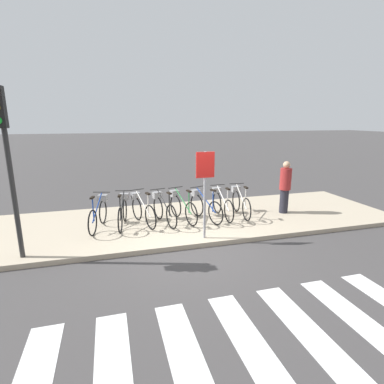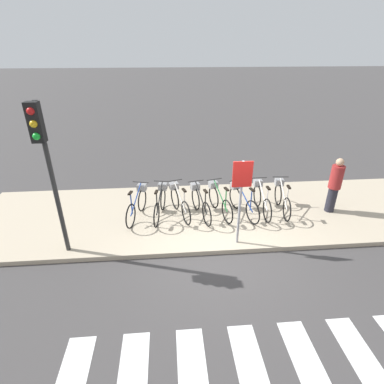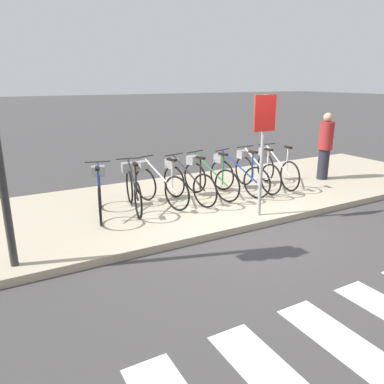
% 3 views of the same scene
% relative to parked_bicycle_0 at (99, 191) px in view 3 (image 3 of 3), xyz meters
% --- Properties ---
extents(ground_plane, '(120.00, 120.00, 0.00)m').
position_rel_parked_bicycle_0_xyz_m(ground_plane, '(2.03, -1.72, -0.55)').
color(ground_plane, '#423F3F').
extents(sidewalk, '(13.16, 3.61, 0.12)m').
position_rel_parked_bicycle_0_xyz_m(sidewalk, '(2.03, 0.08, -0.49)').
color(sidewalk, '#B7A88E').
rests_on(sidewalk, ground_plane).
extents(parked_bicycle_0, '(0.57, 1.53, 0.97)m').
position_rel_parked_bicycle_0_xyz_m(parked_bicycle_0, '(0.00, 0.00, 0.00)').
color(parked_bicycle_0, black).
rests_on(parked_bicycle_0, sidewalk).
extents(parked_bicycle_1, '(0.47, 1.55, 0.97)m').
position_rel_parked_bicycle_0_xyz_m(parked_bicycle_1, '(0.62, 0.01, 0.00)').
color(parked_bicycle_1, black).
rests_on(parked_bicycle_1, sidewalk).
extents(parked_bicycle_2, '(0.61, 1.51, 0.97)m').
position_rel_parked_bicycle_0_xyz_m(parked_bicycle_2, '(1.14, 0.04, 0.00)').
color(parked_bicycle_2, black).
rests_on(parked_bicycle_2, sidewalk).
extents(parked_bicycle_3, '(0.53, 1.54, 0.97)m').
position_rel_parked_bicycle_0_xyz_m(parked_bicycle_3, '(1.71, -0.06, 0.00)').
color(parked_bicycle_3, black).
rests_on(parked_bicycle_3, sidewalk).
extents(parked_bicycle_4, '(0.57, 1.53, 0.97)m').
position_rel_parked_bicycle_0_xyz_m(parked_bicycle_4, '(2.26, 0.02, 0.00)').
color(parked_bicycle_4, black).
rests_on(parked_bicycle_4, sidewalk).
extents(parked_bicycle_5, '(0.62, 1.51, 0.97)m').
position_rel_parked_bicycle_0_xyz_m(parked_bicycle_5, '(2.90, -0.08, 0.00)').
color(parked_bicycle_5, black).
rests_on(parked_bicycle_5, sidewalk).
extents(parked_bicycle_6, '(0.46, 1.57, 0.97)m').
position_rel_parked_bicycle_0_xyz_m(parked_bicycle_6, '(3.47, -0.00, 0.00)').
color(parked_bicycle_6, black).
rests_on(parked_bicycle_6, sidewalk).
extents(parked_bicycle_7, '(0.46, 1.57, 0.97)m').
position_rel_parked_bicycle_0_xyz_m(parked_bicycle_7, '(4.07, 0.01, 0.00)').
color(parked_bicycle_7, black).
rests_on(parked_bicycle_7, sidewalk).
extents(pedestrian, '(0.34, 0.34, 1.60)m').
position_rel_parked_bicycle_0_xyz_m(pedestrian, '(5.48, -0.14, 0.41)').
color(pedestrian, '#23232D').
rests_on(pedestrian, sidewalk).
extents(sign_post, '(0.44, 0.07, 2.11)m').
position_rel_parked_bicycle_0_xyz_m(sign_post, '(2.48, -1.43, 1.01)').
color(sign_post, '#99999E').
rests_on(sign_post, sidewalk).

